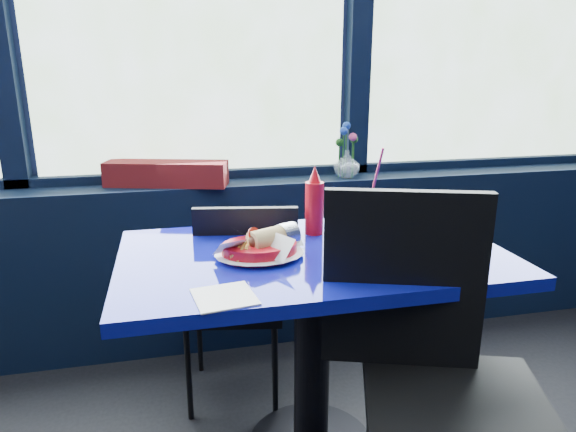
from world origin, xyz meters
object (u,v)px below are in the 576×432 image
object	(u,v)px
planter_box	(166,174)
flower_vase	(347,161)
food_basket	(261,247)
ketchup_bottle	(314,204)
near_table	(313,304)
soda_cup	(370,217)
chair_near_front	(434,361)
chair_near_back	(238,292)

from	to	relation	value
planter_box	flower_vase	size ratio (longest dim) A/B	2.05
food_basket	ketchup_bottle	world-z (taller)	ketchup_bottle
near_table	soda_cup	distance (m)	0.35
planter_box	flower_vase	xyz separation A→B (m)	(0.84, -0.02, 0.03)
food_basket	flower_vase	bearing A→B (deg)	56.45
chair_near_front	chair_near_back	distance (m)	0.85
chair_near_front	ketchup_bottle	bearing A→B (deg)	124.00
flower_vase	near_table	bearing A→B (deg)	-115.53
chair_near_back	food_basket	bearing A→B (deg)	106.28
chair_near_back	flower_vase	world-z (taller)	flower_vase
near_table	flower_vase	size ratio (longest dim) A/B	4.58
ketchup_bottle	near_table	bearing A→B (deg)	-106.10
ketchup_bottle	soda_cup	bearing A→B (deg)	-32.01
chair_near_front	ketchup_bottle	world-z (taller)	chair_near_front
food_basket	soda_cup	world-z (taller)	soda_cup
ketchup_bottle	soda_cup	xyz separation A→B (m)	(0.16, -0.10, -0.03)
chair_near_back	flower_vase	xyz separation A→B (m)	(0.59, 0.49, 0.39)
chair_near_back	planter_box	xyz separation A→B (m)	(-0.24, 0.51, 0.37)
chair_near_front	soda_cup	size ratio (longest dim) A/B	3.19
chair_near_back	soda_cup	world-z (taller)	soda_cup
chair_near_back	soda_cup	distance (m)	0.60
chair_near_back	soda_cup	size ratio (longest dim) A/B	2.68
ketchup_bottle	soda_cup	distance (m)	0.20
flower_vase	food_basket	bearing A→B (deg)	-124.08
flower_vase	soda_cup	size ratio (longest dim) A/B	0.83
chair_near_front	food_basket	xyz separation A→B (m)	(-0.38, 0.40, 0.20)
chair_near_front	planter_box	bearing A→B (deg)	136.51
planter_box	soda_cup	distance (m)	1.01
chair_near_front	food_basket	size ratio (longest dim) A/B	4.03
planter_box	food_basket	size ratio (longest dim) A/B	2.15
chair_near_front	soda_cup	world-z (taller)	soda_cup
near_table	chair_near_back	distance (m)	0.39
chair_near_back	food_basket	distance (m)	0.45
food_basket	ketchup_bottle	size ratio (longest dim) A/B	1.04
chair_near_back	chair_near_front	bearing A→B (deg)	129.82
chair_near_front	soda_cup	distance (m)	0.54
chair_near_front	chair_near_back	world-z (taller)	chair_near_front
chair_near_front	flower_vase	bearing A→B (deg)	100.39
chair_near_back	flower_vase	distance (m)	0.87
near_table	soda_cup	bearing A→B (deg)	19.13
near_table	planter_box	xyz separation A→B (m)	(-0.45, 0.84, 0.29)
near_table	food_basket	xyz separation A→B (m)	(-0.17, -0.01, 0.21)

